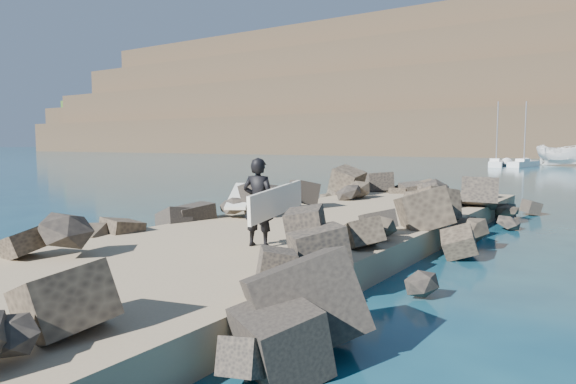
% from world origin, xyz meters
% --- Properties ---
extents(ground, '(800.00, 800.00, 0.00)m').
position_xyz_m(ground, '(0.00, 0.00, 0.00)').
color(ground, '#0F384C').
rests_on(ground, ground).
extents(jetty, '(6.00, 26.00, 0.60)m').
position_xyz_m(jetty, '(0.00, -2.00, 0.30)').
color(jetty, '#8C7759').
rests_on(jetty, ground).
extents(riprap_left, '(2.60, 22.00, 1.00)m').
position_xyz_m(riprap_left, '(-2.90, -1.50, 0.50)').
color(riprap_left, black).
rests_on(riprap_left, ground).
extents(riprap_right, '(2.60, 22.00, 1.00)m').
position_xyz_m(riprap_right, '(2.90, -1.50, 0.50)').
color(riprap_right, black).
rests_on(riprap_right, ground).
extents(surfboard_resting, '(1.73, 2.31, 0.08)m').
position_xyz_m(surfboard_resting, '(-2.58, 0.31, 1.04)').
color(surfboard_resting, white).
rests_on(surfboard_resting, riprap_left).
extents(boat_imported, '(7.46, 5.31, 2.70)m').
position_xyz_m(boat_imported, '(-0.22, 58.89, 1.35)').
color(boat_imported, white).
rests_on(boat_imported, ground).
extents(surfer_with_board, '(1.02, 2.21, 1.79)m').
position_xyz_m(surfer_with_board, '(0.79, -3.14, 1.50)').
color(surfer_with_board, black).
rests_on(surfer_with_board, jetty).
extents(sailboat_a, '(2.45, 6.45, 7.69)m').
position_xyz_m(sailboat_a, '(-6.50, 51.96, 0.35)').
color(sailboat_a, white).
rests_on(sailboat_a, ground).
extents(sailboat_b, '(2.60, 6.43, 7.66)m').
position_xyz_m(sailboat_b, '(-3.71, 53.20, 0.35)').
color(sailboat_b, white).
rests_on(sailboat_b, ground).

